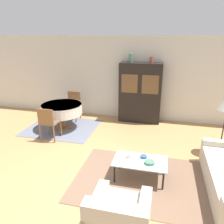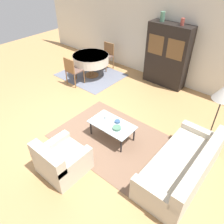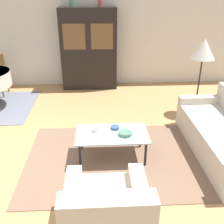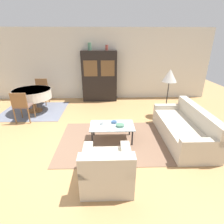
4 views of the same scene
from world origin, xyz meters
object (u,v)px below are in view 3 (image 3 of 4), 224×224
object	(u,v)px
coffee_table	(112,136)
vase_tall	(72,0)
cup	(96,129)
bowl_small	(115,128)
vase_short	(100,2)
armchair	(107,214)
bowl	(125,134)
display_cabinet	(89,49)
floor_lamp	(204,51)

from	to	relation	value
coffee_table	vase_tall	distance (m)	3.59
cup	vase_tall	size ratio (longest dim) A/B	0.33
bowl_small	vase_short	size ratio (longest dim) A/B	0.70
vase_tall	vase_short	bearing A→B (deg)	0.00
armchair	bowl	distance (m)	1.36
armchair	bowl	world-z (taller)	armchair
coffee_table	armchair	bearing A→B (deg)	-95.25
display_cabinet	armchair	bearing A→B (deg)	-86.65
bowl_small	display_cabinet	bearing A→B (deg)	98.45
armchair	bowl_small	bearing A→B (deg)	83.25
floor_lamp	vase_short	xyz separation A→B (m)	(-1.86, 1.65, 0.75)
floor_lamp	display_cabinet	bearing A→B (deg)	142.54
bowl	vase_short	bearing A→B (deg)	95.14
floor_lamp	coffee_table	bearing A→B (deg)	-140.65
floor_lamp	cup	world-z (taller)	floor_lamp
coffee_table	bowl	xyz separation A→B (m)	(0.19, -0.06, 0.06)
armchair	floor_lamp	distance (m)	3.53
bowl_small	cup	bearing A→B (deg)	-168.02
vase_short	display_cabinet	bearing A→B (deg)	-179.82
display_cabinet	cup	distance (m)	3.07
bowl	coffee_table	bearing A→B (deg)	162.35
cup	bowl	xyz separation A→B (m)	(0.42, -0.13, -0.02)
floor_lamp	vase_short	distance (m)	2.60
coffee_table	display_cabinet	xyz separation A→B (m)	(-0.39, 3.10, 0.59)
cup	vase_short	world-z (taller)	vase_short
cup	vase_short	size ratio (longest dim) A/B	0.47
floor_lamp	vase_short	bearing A→B (deg)	138.44
armchair	coffee_table	size ratio (longest dim) A/B	0.81
display_cabinet	vase_tall	distance (m)	1.14
cup	vase_short	distance (m)	3.40
coffee_table	vase_tall	bearing A→B (deg)	103.09
display_cabinet	bowl_small	xyz separation A→B (m)	(0.44, -2.96, -0.53)
floor_lamp	vase_tall	size ratio (longest dim) A/B	5.52
display_cabinet	bowl_small	distance (m)	3.04
armchair	bowl_small	world-z (taller)	armchair
floor_lamp	vase_tall	world-z (taller)	vase_tall
floor_lamp	vase_tall	bearing A→B (deg)	146.40
bowl	display_cabinet	bearing A→B (deg)	100.34
bowl_small	vase_tall	bearing A→B (deg)	104.59
coffee_table	vase_short	bearing A→B (deg)	91.80
cup	vase_tall	world-z (taller)	vase_tall
display_cabinet	bowl	size ratio (longest dim) A/B	10.12
display_cabinet	bowl	bearing A→B (deg)	-79.66
vase_tall	coffee_table	bearing A→B (deg)	-76.91
vase_tall	bowl_small	bearing A→B (deg)	-75.41
cup	bowl	size ratio (longest dim) A/B	0.47
cup	floor_lamp	bearing A→B (deg)	34.61
floor_lamp	vase_tall	xyz separation A→B (m)	(-2.48, 1.65, 0.79)
floor_lamp	armchair	bearing A→B (deg)	-123.79
coffee_table	bowl_small	bearing A→B (deg)	68.36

